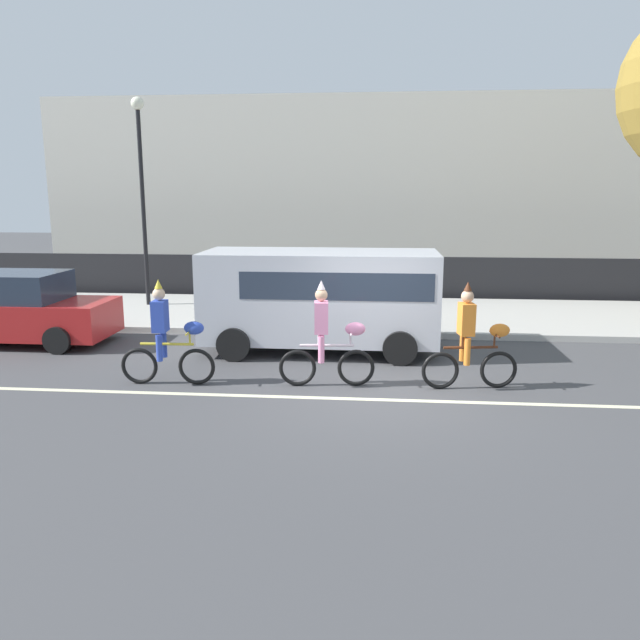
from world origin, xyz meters
name	(u,v)px	position (x,y,z in m)	size (l,w,h in m)	color
ground_plane	(375,390)	(0.00, 0.00, 0.00)	(80.00, 80.00, 0.00)	#424244
road_centre_line	(374,399)	(0.00, -0.50, 0.00)	(36.00, 0.14, 0.01)	beige
sidewalk_curb	(376,315)	(0.00, 6.50, 0.07)	(60.00, 5.00, 0.15)	#ADAAA3
fence_line	(377,278)	(0.00, 9.40, 0.70)	(40.00, 0.08, 1.40)	black
building_backdrop	(395,189)	(0.72, 18.00, 3.53)	(28.00, 8.00, 7.06)	beige
parade_cyclist_cobalt	(168,339)	(-3.72, 0.04, 0.84)	(1.72, 0.50, 1.92)	black
parade_cyclist_pink	(328,340)	(-0.84, 0.20, 0.84)	(1.72, 0.50, 1.92)	black
parade_cyclist_orange	(472,342)	(1.69, 0.28, 0.84)	(1.71, 0.52, 1.92)	black
parked_van_silver	(324,293)	(-1.13, 2.70, 1.28)	(5.00, 2.22, 2.18)	silver
parked_car_red	(20,310)	(-8.10, 2.77, 0.78)	(4.10, 1.92, 1.64)	#AD1E1E
street_lamp_post	(141,171)	(-6.71, 7.09, 3.99)	(0.36, 0.36, 5.86)	black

